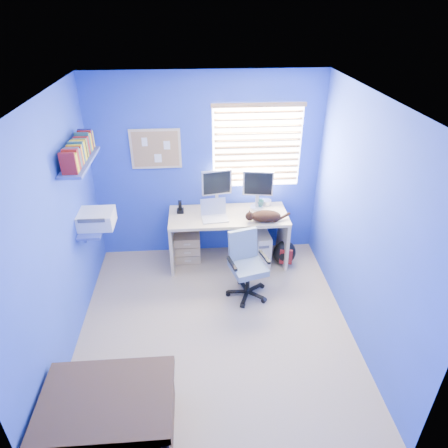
{
  "coord_description": "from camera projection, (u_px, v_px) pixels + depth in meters",
  "views": [
    {
      "loc": [
        -0.15,
        -3.33,
        3.25
      ],
      "look_at": [
        0.15,
        0.65,
        0.95
      ],
      "focal_mm": 32.0,
      "sensor_mm": 36.0,
      "label": 1
    }
  ],
  "objects": [
    {
      "name": "office_chair",
      "position": [
        247.0,
        273.0,
        4.86
      ],
      "size": [
        0.59,
        0.59,
        0.83
      ],
      "color": "black",
      "rests_on": "floor"
    },
    {
      "name": "yellow_book",
      "position": [
        253.0,
        261.0,
        5.4
      ],
      "size": [
        0.03,
        0.17,
        0.24
      ],
      "primitive_type": "cube",
      "color": "yellow",
      "rests_on": "floor"
    },
    {
      "name": "backpack",
      "position": [
        284.0,
        253.0,
        5.46
      ],
      "size": [
        0.35,
        0.3,
        0.36
      ],
      "primitive_type": "ellipsoid",
      "rotation": [
        0.0,
        0.0,
        -0.23
      ],
      "color": "black",
      "rests_on": "floor"
    },
    {
      "name": "wall_right",
      "position": [
        363.0,
        225.0,
        3.99
      ],
      "size": [
        0.01,
        3.2,
        2.5
      ],
      "primitive_type": "cube",
      "color": "blue",
      "rests_on": "ground"
    },
    {
      "name": "tower_pc",
      "position": [
        261.0,
        246.0,
        5.53
      ],
      "size": [
        0.22,
        0.45,
        0.45
      ],
      "primitive_type": "cube",
      "rotation": [
        0.0,
        0.0,
        0.08
      ],
      "color": "beige",
      "rests_on": "floor"
    },
    {
      "name": "ceiling",
      "position": [
        212.0,
        100.0,
        3.26
      ],
      "size": [
        3.0,
        3.2,
        0.0
      ],
      "primitive_type": "cube",
      "color": "white",
      "rests_on": "wall_back"
    },
    {
      "name": "desk",
      "position": [
        228.0,
        238.0,
        5.43
      ],
      "size": [
        1.56,
        0.65,
        0.74
      ],
      "primitive_type": "cube",
      "color": "tan",
      "rests_on": "floor"
    },
    {
      "name": "phone",
      "position": [
        180.0,
        206.0,
        5.26
      ],
      "size": [
        0.09,
        0.11,
        0.17
      ],
      "primitive_type": "cube",
      "rotation": [
        0.0,
        0.0,
        -0.0
      ],
      "color": "black",
      "rests_on": "desk"
    },
    {
      "name": "monitor_left",
      "position": [
        217.0,
        189.0,
        5.3
      ],
      "size": [
        0.41,
        0.19,
        0.54
      ],
      "primitive_type": "cube",
      "rotation": [
        0.0,
        0.0,
        0.17
      ],
      "color": "silver",
      "rests_on": "desk"
    },
    {
      "name": "wall_back",
      "position": [
        207.0,
        169.0,
        5.27
      ],
      "size": [
        3.0,
        0.01,
        2.5
      ],
      "primitive_type": "cube",
      "color": "blue",
      "rests_on": "ground"
    },
    {
      "name": "drawer_boxes",
      "position": [
        188.0,
        247.0,
        5.55
      ],
      "size": [
        0.35,
        0.28,
        0.41
      ],
      "primitive_type": "cube",
      "color": "tan",
      "rests_on": "floor"
    },
    {
      "name": "window_blinds",
      "position": [
        257.0,
        147.0,
        5.14
      ],
      "size": [
        1.15,
        0.05,
        1.1
      ],
      "color": "white",
      "rests_on": "ground"
    },
    {
      "name": "mug",
      "position": [
        260.0,
        204.0,
        5.41
      ],
      "size": [
        0.1,
        0.09,
        0.1
      ],
      "primitive_type": "imported",
      "color": "#275D5A",
      "rests_on": "desk"
    },
    {
      "name": "wall_front",
      "position": [
        227.0,
        362.0,
        2.51
      ],
      "size": [
        3.0,
        0.01,
        2.5
      ],
      "primitive_type": "cube",
      "color": "blue",
      "rests_on": "ground"
    },
    {
      "name": "monitor_right",
      "position": [
        257.0,
        190.0,
        5.28
      ],
      "size": [
        0.41,
        0.18,
        0.54
      ],
      "primitive_type": "cube",
      "rotation": [
        0.0,
        0.0,
        -0.16
      ],
      "color": "silver",
      "rests_on": "desk"
    },
    {
      "name": "wall_left",
      "position": [
        56.0,
        237.0,
        3.79
      ],
      "size": [
        0.01,
        3.2,
        2.5
      ],
      "primitive_type": "cube",
      "color": "blue",
      "rests_on": "ground"
    },
    {
      "name": "cat",
      "position": [
        266.0,
        216.0,
        5.07
      ],
      "size": [
        0.4,
        0.22,
        0.14
      ],
      "primitive_type": "ellipsoid",
      "rotation": [
        0.0,
        0.0,
        0.04
      ],
      "color": "black",
      "rests_on": "desk"
    },
    {
      "name": "corkboard",
      "position": [
        156.0,
        149.0,
        5.06
      ],
      "size": [
        0.64,
        0.02,
        0.52
      ],
      "color": "tan",
      "rests_on": "ground"
    },
    {
      "name": "wall_shelves",
      "position": [
        86.0,
        186.0,
        4.36
      ],
      "size": [
        0.42,
        0.9,
        1.05
      ],
      "color": "#3C4CA4",
      "rests_on": "ground"
    },
    {
      "name": "bed_corner",
      "position": [
        110.0,
        417.0,
        3.28
      ],
      "size": [
        1.02,
        0.72,
        0.49
      ],
      "primitive_type": "cube",
      "color": "#492F23",
      "rests_on": "floor"
    },
    {
      "name": "laptop",
      "position": [
        215.0,
        211.0,
        5.09
      ],
      "size": [
        0.36,
        0.3,
        0.22
      ],
      "primitive_type": "cube",
      "rotation": [
        0.0,
        0.0,
        0.11
      ],
      "color": "silver",
      "rests_on": "desk"
    },
    {
      "name": "floor",
      "position": [
        215.0,
        326.0,
        4.51
      ],
      "size": [
        3.0,
        3.2,
        0.0
      ],
      "primitive_type": "cube",
      "color": "tan",
      "rests_on": "ground"
    },
    {
      "name": "cd_spindle",
      "position": [
        266.0,
        202.0,
        5.48
      ],
      "size": [
        0.13,
        0.13,
        0.07
      ],
      "primitive_type": "cylinder",
      "color": "silver",
      "rests_on": "desk"
    }
  ]
}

